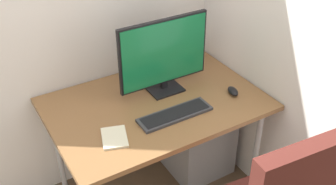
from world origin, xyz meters
TOP-DOWN VIEW (x-y plane):
  - desk at (0.00, 0.00)m, footprint 1.22×0.82m
  - filing_cabinet at (0.37, 0.11)m, footprint 0.40×0.46m
  - monitor at (0.11, 0.09)m, footprint 0.57×0.16m
  - keyboard at (0.03, -0.17)m, footprint 0.43×0.13m
  - mouse at (0.44, -0.16)m, footprint 0.07×0.11m
  - pen_holder at (0.31, 0.31)m, footprint 0.07×0.07m
  - notebook at (-0.34, -0.18)m, footprint 0.17×0.20m

SIDE VIEW (x-z plane):
  - filing_cabinet at x=0.37m, z-range 0.00..0.63m
  - desk at x=0.00m, z-range 0.32..1.05m
  - notebook at x=-0.34m, z-range 0.74..0.75m
  - keyboard at x=0.03m, z-range 0.74..0.76m
  - mouse at x=0.44m, z-range 0.74..0.78m
  - pen_holder at x=0.31m, z-range 0.71..0.88m
  - monitor at x=0.11m, z-range 0.75..1.20m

